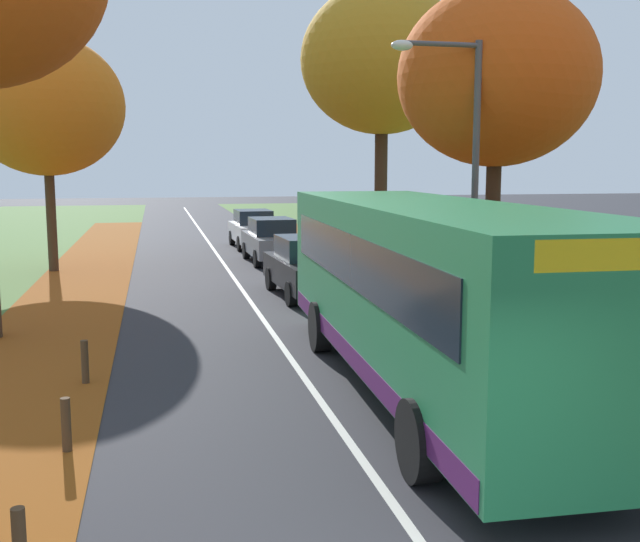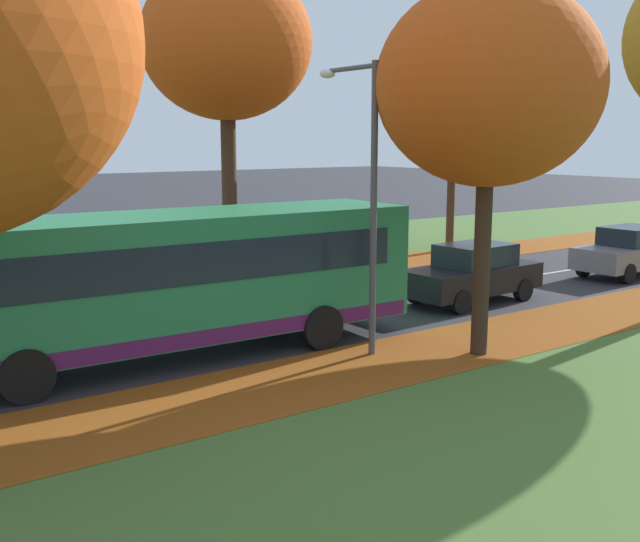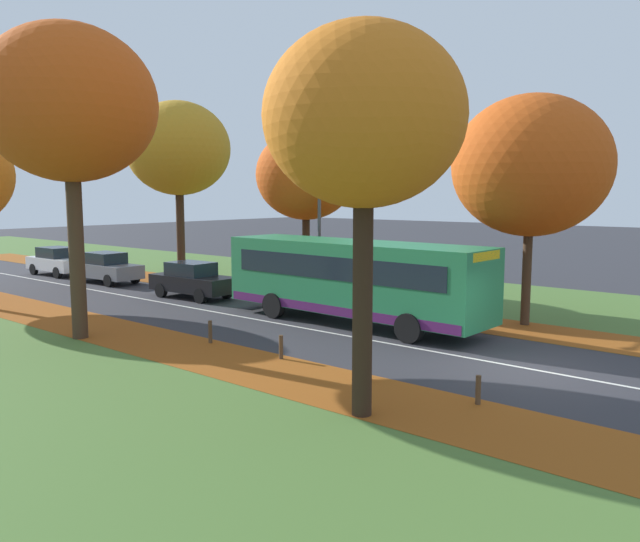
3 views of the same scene
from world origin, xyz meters
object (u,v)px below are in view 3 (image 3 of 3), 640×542
at_px(bollard_fourth, 210,332).
at_px(car_grey_following, 107,268).
at_px(bollard_nearest, 478,390).
at_px(bollard_third, 281,347).
at_px(tree_right_mid, 178,149).
at_px(car_white_third_in_line, 58,261).
at_px(tree_right_nearest, 531,166).
at_px(car_black_lead, 193,280).
at_px(bus, 353,277).
at_px(tree_right_near, 306,175).
at_px(tree_left_near, 69,105).
at_px(tree_left_nearest, 364,119).
at_px(streetlamp_right, 314,217).
at_px(bollard_second, 367,366).

height_order(bollard_fourth, car_grey_following, car_grey_following).
xyz_separation_m(bollard_nearest, bollard_third, (0.02, 6.04, 0.01)).
bearing_deg(tree_right_mid, car_white_third_in_line, 118.47).
xyz_separation_m(tree_right_nearest, bollard_third, (-9.03, 3.52, -5.29)).
height_order(tree_right_nearest, tree_right_mid, tree_right_mid).
xyz_separation_m(bollard_third, car_grey_following, (5.32, 17.60, 0.46)).
xyz_separation_m(bollard_fourth, car_black_lead, (5.21, 7.30, 0.45)).
height_order(bollard_nearest, car_white_third_in_line, car_white_third_in_line).
xyz_separation_m(bollard_nearest, bollard_fourth, (-0.01, 9.05, 0.03)).
bearing_deg(bollard_third, bollard_nearest, -90.22).
distance_m(bus, car_white_third_in_line, 21.34).
xyz_separation_m(tree_right_near, bollard_nearest, (-8.84, -12.73, -5.18)).
relative_size(tree_left_near, bollard_fourth, 13.65).
bearing_deg(tree_left_near, bollard_nearest, -80.13).
distance_m(tree_right_mid, bus, 15.98).
distance_m(bus, car_grey_following, 16.24).
xyz_separation_m(bus, car_grey_following, (0.04, 16.21, -0.89)).
relative_size(tree_left_nearest, tree_right_mid, 0.83).
bearing_deg(bollard_third, tree_right_near, 37.20).
xyz_separation_m(tree_right_nearest, tree_right_near, (-0.22, 10.21, -0.12)).
relative_size(tree_left_nearest, tree_right_nearest, 1.00).
bearing_deg(streetlamp_right, tree_right_mid, 81.09).
relative_size(tree_left_near, bollard_third, 14.26).
height_order(tree_right_mid, bollard_nearest, tree_right_mid).
relative_size(bollard_nearest, bollard_second, 0.99).
distance_m(tree_right_near, bollard_second, 14.13).
xyz_separation_m(tree_right_mid, car_grey_following, (-3.63, 1.63, -6.30)).
relative_size(bollard_fourth, car_white_third_in_line, 0.17).
height_order(bus, car_black_lead, bus).
relative_size(bollard_fourth, car_black_lead, 0.17).
height_order(tree_right_near, car_grey_following, tree_right_near).
xyz_separation_m(bollard_third, car_white_third_in_line, (5.30, 22.71, 0.46)).
xyz_separation_m(car_black_lead, car_grey_following, (0.14, 7.28, 0.00)).
xyz_separation_m(tree_right_nearest, car_grey_following, (-3.71, 21.12, -4.83)).
relative_size(streetlamp_right, car_black_lead, 1.40).
distance_m(tree_right_mid, car_grey_following, 7.45).
bearing_deg(tree_right_near, tree_right_mid, 89.19).
xyz_separation_m(tree_left_nearest, car_white_third_in_line, (7.50, 27.13, -5.36)).
bearing_deg(streetlamp_right, car_grey_following, 98.39).
relative_size(bollard_third, car_grey_following, 0.16).
distance_m(car_black_lead, car_grey_following, 7.28).
distance_m(bollard_nearest, bollard_second, 3.02).
distance_m(tree_right_near, tree_right_mid, 9.42).
xyz_separation_m(tree_right_nearest, car_black_lead, (-3.85, 13.84, -4.83)).
relative_size(tree_right_mid, streetlamp_right, 1.61).
relative_size(tree_right_nearest, bollard_second, 11.99).
bearing_deg(tree_left_near, streetlamp_right, -11.96).
xyz_separation_m(tree_left_nearest, bollard_nearest, (2.18, -1.62, -5.84)).
bearing_deg(car_white_third_in_line, bollard_nearest, -100.49).
distance_m(tree_left_nearest, bollard_second, 6.37).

